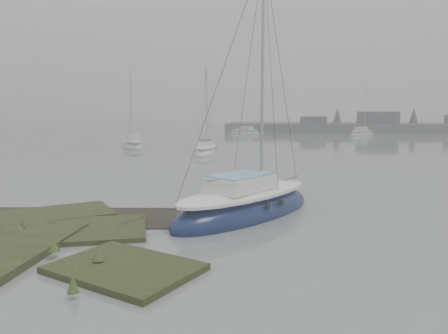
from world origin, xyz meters
TOP-DOWN VIEW (x-y plane):
  - ground at (0.00, 30.00)m, footprint 160.00×160.00m
  - far_shoreline at (26.84, 61.90)m, footprint 60.00×8.00m
  - sailboat_main at (3.09, 5.52)m, footprint 6.25×7.45m
  - sailboat_white at (-1.92, 26.69)m, footprint 2.11×5.81m
  - sailboat_far_a at (-10.08, 31.58)m, footprint 4.37×6.25m
  - sailboat_far_b at (16.29, 53.82)m, footprint 4.87×5.17m
  - sailboat_far_c at (-0.55, 54.82)m, footprint 5.34×4.30m

SIDE VIEW (x-z plane):
  - ground at x=0.00m, z-range 0.00..0.00m
  - sailboat_far_c at x=-0.55m, z-range -3.48..3.94m
  - sailboat_far_b at x=16.29m, z-range -3.54..4.01m
  - sailboat_white at x=-1.92m, z-range -3.80..4.30m
  - sailboat_far_a at x=-10.08m, z-range -3.96..4.49m
  - sailboat_main at x=3.09m, z-range -4.90..5.55m
  - far_shoreline at x=26.84m, z-range -1.22..2.93m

